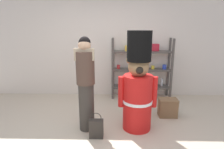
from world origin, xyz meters
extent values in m
plane|color=beige|center=(0.00, 0.00, 0.00)|extent=(6.40, 6.40, 0.00)
cube|color=silver|center=(0.00, 2.20, 1.30)|extent=(6.40, 0.12, 2.60)
cube|color=#4C4742|center=(0.11, 1.83, 0.76)|extent=(0.05, 0.05, 1.51)
cube|color=#4C4742|center=(1.55, 1.83, 0.76)|extent=(0.05, 0.05, 1.51)
cube|color=#4C4742|center=(0.11, 2.13, 0.76)|extent=(0.05, 0.05, 1.51)
cube|color=#4C4742|center=(1.55, 2.13, 0.76)|extent=(0.05, 0.05, 1.51)
cube|color=#4C4742|center=(0.83, 1.98, 0.27)|extent=(1.44, 0.30, 0.04)
cube|color=#4C4742|center=(0.83, 1.98, 0.73)|extent=(1.44, 0.30, 0.04)
cube|color=#4C4742|center=(0.83, 1.98, 1.18)|extent=(1.44, 0.30, 0.04)
cylinder|color=red|center=(0.25, 2.01, 0.79)|extent=(0.08, 0.08, 0.09)
cylinder|color=green|center=(0.54, 1.94, 0.79)|extent=(0.09, 0.09, 0.09)
cylinder|color=navy|center=(0.83, 1.98, 0.79)|extent=(0.09, 0.09, 0.09)
cylinder|color=yellow|center=(1.12, 1.98, 0.79)|extent=(0.08, 0.08, 0.08)
cylinder|color=blue|center=(1.41, 1.99, 0.80)|extent=(0.10, 0.10, 0.11)
cylinder|color=navy|center=(0.29, 1.98, 0.38)|extent=(0.07, 0.07, 0.17)
cylinder|color=#596B33|center=(0.65, 1.99, 0.40)|extent=(0.07, 0.07, 0.21)
cylinder|color=#B27226|center=(1.01, 1.96, 0.41)|extent=(0.07, 0.07, 0.23)
cylinder|color=silver|center=(1.37, 2.00, 0.39)|extent=(0.06, 0.06, 0.20)
cube|color=gold|center=(0.50, 1.98, 1.26)|extent=(0.20, 0.16, 0.13)
cube|color=#B21E2D|center=(1.15, 1.98, 1.29)|extent=(0.16, 0.13, 0.17)
cylinder|color=red|center=(0.57, 0.40, 0.49)|extent=(0.50, 0.50, 0.98)
cylinder|color=white|center=(0.57, 0.40, 0.52)|extent=(0.52, 0.52, 0.05)
sphere|color=#94724B|center=(0.57, 0.40, 1.13)|extent=(0.35, 0.35, 0.35)
sphere|color=#94724B|center=(0.42, 0.40, 1.25)|extent=(0.12, 0.12, 0.12)
sphere|color=#94724B|center=(0.72, 0.40, 1.25)|extent=(0.12, 0.12, 0.12)
cylinder|color=black|center=(0.57, 0.40, 1.48)|extent=(0.41, 0.41, 0.50)
cylinder|color=red|center=(0.29, 0.40, 0.69)|extent=(0.11, 0.11, 0.54)
cylinder|color=red|center=(0.85, 0.40, 0.69)|extent=(0.11, 0.11, 0.54)
sphere|color=black|center=(0.57, 0.24, 1.10)|extent=(0.12, 0.12, 0.12)
cylinder|color=#38332D|center=(-0.32, 0.35, 0.42)|extent=(0.26, 0.26, 0.84)
cylinder|color=#4C382D|center=(-0.32, 0.35, 1.12)|extent=(0.31, 0.31, 0.55)
sphere|color=tan|center=(-0.32, 0.35, 1.49)|extent=(0.21, 0.21, 0.21)
cube|color=tan|center=(-0.32, 0.28, 1.35)|extent=(0.33, 0.04, 0.20)
sphere|color=black|center=(-0.32, 0.37, 1.53)|extent=(0.20, 0.20, 0.20)
cube|color=#332D28|center=(-0.13, 0.07, 0.16)|extent=(0.23, 0.12, 0.31)
torus|color=#332D28|center=(-0.13, 0.07, 0.35)|extent=(0.17, 0.01, 0.17)
cube|color=brown|center=(1.25, 0.88, 0.18)|extent=(0.36, 0.25, 0.35)
cube|color=brown|center=(1.25, 0.88, 0.36)|extent=(0.37, 0.26, 0.02)
camera|label=1|loc=(0.20, -2.75, 1.79)|focal=30.69mm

